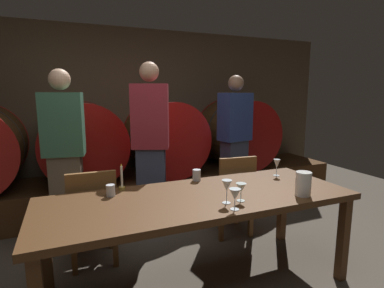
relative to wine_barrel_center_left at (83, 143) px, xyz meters
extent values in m
cube|color=brown|center=(0.53, 0.55, 0.30)|extent=(6.86, 0.24, 2.42)
cube|color=#4C2D16|center=(0.53, 0.00, -0.70)|extent=(6.17, 0.90, 0.41)
cylinder|color=brown|center=(0.00, 0.00, 0.00)|extent=(0.99, 0.82, 0.99)
cylinder|color=maroon|center=(0.00, -0.43, 0.00)|extent=(1.00, 0.03, 1.00)
cylinder|color=maroon|center=(0.00, 0.43, 0.00)|extent=(1.00, 0.03, 1.00)
cylinder|color=#2D2D33|center=(0.00, 0.00, 0.00)|extent=(0.99, 0.04, 0.99)
cylinder|color=brown|center=(1.06, 0.00, 0.00)|extent=(0.99, 0.82, 0.99)
cylinder|color=#9E1411|center=(1.06, -0.43, 0.00)|extent=(1.00, 0.03, 1.00)
cylinder|color=#9E1411|center=(1.06, 0.43, 0.00)|extent=(1.00, 0.03, 1.00)
cylinder|color=#2D2D33|center=(1.06, 0.00, 0.00)|extent=(0.99, 0.04, 0.99)
cylinder|color=#513319|center=(2.21, 0.00, 0.00)|extent=(0.99, 0.82, 0.99)
cylinder|color=maroon|center=(2.21, -0.43, 0.00)|extent=(1.00, 0.03, 1.00)
cylinder|color=maroon|center=(2.21, 0.43, 0.00)|extent=(1.00, 0.03, 1.00)
cylinder|color=#2D2D33|center=(2.21, 0.00, 0.00)|extent=(0.99, 0.04, 0.99)
cube|color=#4C2D16|center=(0.73, -1.93, -0.18)|extent=(2.38, 0.87, 0.05)
cube|color=#4C2D16|center=(1.84, -2.31, -0.56)|extent=(0.07, 0.07, 0.70)
cube|color=#4C2D16|center=(-0.38, -1.56, -0.56)|extent=(0.07, 0.07, 0.70)
cube|color=#4C2D16|center=(1.84, -1.56, -0.56)|extent=(0.07, 0.07, 0.70)
cube|color=brown|center=(-0.02, -1.23, -0.47)|extent=(0.41, 0.41, 0.04)
cube|color=brown|center=(-0.02, -1.41, -0.24)|extent=(0.40, 0.05, 0.42)
cube|color=brown|center=(0.16, -1.07, -0.70)|extent=(0.05, 0.05, 0.42)
cube|color=brown|center=(-0.18, -1.06, -0.70)|extent=(0.05, 0.05, 0.42)
cube|color=brown|center=(0.15, -1.41, -0.70)|extent=(0.05, 0.05, 0.42)
cube|color=brown|center=(-0.19, -1.40, -0.70)|extent=(0.05, 0.05, 0.42)
cube|color=brown|center=(1.42, -1.20, -0.47)|extent=(0.44, 0.44, 0.04)
cube|color=brown|center=(1.40, -1.38, -0.24)|extent=(0.40, 0.08, 0.42)
cube|color=brown|center=(1.60, -1.05, -0.70)|extent=(0.05, 0.05, 0.42)
cube|color=brown|center=(1.26, -1.02, -0.70)|extent=(0.05, 0.05, 0.42)
cube|color=brown|center=(1.57, -1.39, -0.70)|extent=(0.05, 0.05, 0.42)
cube|color=brown|center=(1.23, -1.36, -0.70)|extent=(0.05, 0.05, 0.42)
cube|color=brown|center=(-0.21, -0.79, -0.45)|extent=(0.33, 0.25, 0.92)
cube|color=#336047|center=(-0.21, -0.79, 0.31)|extent=(0.41, 0.30, 0.61)
sphere|color=#D8A884|center=(-0.21, -0.79, 0.74)|extent=(0.20, 0.20, 0.20)
cube|color=#33384C|center=(0.64, -0.85, -0.44)|extent=(0.35, 0.30, 0.94)
cube|color=maroon|center=(0.64, -0.85, 0.37)|extent=(0.44, 0.36, 0.67)
sphere|color=tan|center=(0.64, -0.85, 0.83)|extent=(0.20, 0.20, 0.20)
cube|color=#33384C|center=(1.75, -0.70, -0.44)|extent=(0.33, 0.26, 0.93)
cube|color=navy|center=(1.75, -0.70, 0.32)|extent=(0.42, 0.31, 0.59)
sphere|color=#8C664C|center=(1.75, -0.70, 0.73)|extent=(0.19, 0.19, 0.19)
cylinder|color=olive|center=(0.20, -1.57, -0.15)|extent=(0.05, 0.05, 0.02)
cylinder|color=#EDE5CC|center=(0.20, -1.57, -0.05)|extent=(0.02, 0.02, 0.17)
cone|color=yellow|center=(0.20, -1.57, 0.05)|extent=(0.01, 0.01, 0.02)
cylinder|color=white|center=(1.45, -2.24, -0.07)|extent=(0.12, 0.12, 0.18)
cylinder|color=white|center=(0.83, -2.28, -0.16)|extent=(0.06, 0.06, 0.00)
cylinder|color=white|center=(0.83, -2.28, -0.12)|extent=(0.01, 0.01, 0.06)
cone|color=white|center=(0.83, -2.28, -0.05)|extent=(0.08, 0.08, 0.08)
cylinder|color=white|center=(0.84, -2.16, -0.16)|extent=(0.06, 0.06, 0.00)
cylinder|color=white|center=(0.84, -2.16, -0.11)|extent=(0.01, 0.01, 0.08)
cone|color=white|center=(0.84, -2.16, -0.03)|extent=(0.07, 0.07, 0.08)
cylinder|color=silver|center=(0.95, -2.16, -0.16)|extent=(0.06, 0.06, 0.00)
cylinder|color=silver|center=(0.95, -2.16, -0.12)|extent=(0.01, 0.01, 0.06)
cone|color=silver|center=(0.95, -2.16, -0.06)|extent=(0.08, 0.08, 0.07)
cylinder|color=white|center=(1.62, -1.71, -0.16)|extent=(0.06, 0.06, 0.00)
cylinder|color=white|center=(1.62, -1.71, -0.12)|extent=(0.01, 0.01, 0.07)
cone|color=white|center=(1.62, -1.71, -0.04)|extent=(0.06, 0.06, 0.09)
cylinder|color=silver|center=(0.10, -1.69, -0.12)|extent=(0.07, 0.07, 0.09)
cylinder|color=silver|center=(0.86, -1.56, -0.11)|extent=(0.07, 0.07, 0.10)
camera|label=1|loc=(-0.18, -3.95, 0.62)|focal=28.30mm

